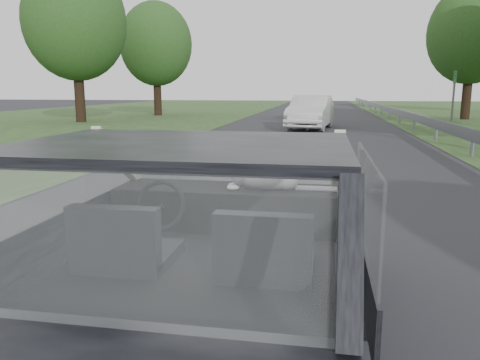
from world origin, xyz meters
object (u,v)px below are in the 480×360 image
at_px(highway_sign, 453,98).
at_px(cat, 266,178).
at_px(subject_car, 206,252).
at_px(other_car, 311,112).

bearing_deg(highway_sign, cat, -87.43).
xyz_separation_m(cat, highway_sign, (6.62, 21.61, 0.21)).
height_order(subject_car, cat, subject_car).
bearing_deg(cat, other_car, 84.94).
height_order(subject_car, highway_sign, highway_sign).
distance_m(cat, highway_sign, 22.60).
relative_size(other_car, highway_sign, 1.70).
relative_size(subject_car, cat, 6.72).
bearing_deg(cat, subject_car, -122.59).
bearing_deg(other_car, subject_car, -83.76).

